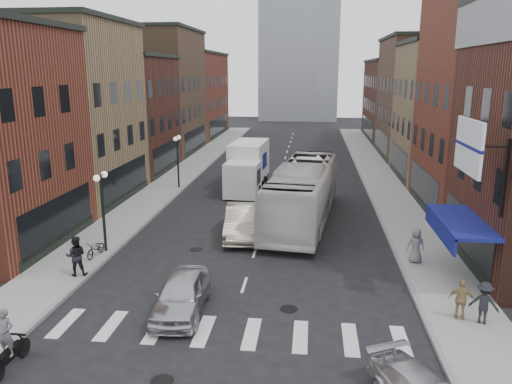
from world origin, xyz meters
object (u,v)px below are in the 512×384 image
box_truck (247,167)px  bike_rack (77,263)px  motorcycle_rider (7,342)px  ped_left_solo (76,256)px  streetlamp_far (178,152)px  sedan_left_near (181,294)px  transit_bus (303,193)px  parked_bicycle (96,248)px  ped_right_c (416,245)px  streetlamp_near (102,197)px  ped_right_a (484,303)px  billboard_sign (471,148)px  sedan_left_far (243,222)px  ped_right_b (461,299)px

box_truck → bike_rack: bearing=-103.9°
motorcycle_rider → ped_left_solo: 6.91m
streetlamp_far → bike_rack: streetlamp_far is taller
bike_rack → sedan_left_near: (5.58, -3.00, 0.19)m
bike_rack → transit_bus: transit_bus is taller
motorcycle_rider → parked_bicycle: motorcycle_rider is taller
ped_right_c → streetlamp_far: bearing=-47.6°
transit_bus → parked_bicycle: bearing=-136.2°
motorcycle_rider → ped_right_c: 17.20m
streetlamp_far → transit_bus: 12.25m
box_truck → transit_bus: (4.41, -8.13, 0.06)m
transit_bus → ped_right_c: bearing=-43.2°
streetlamp_near → sedan_left_near: 8.14m
motorcycle_rider → ped_right_a: bearing=17.2°
bike_rack → transit_bus: bearing=43.2°
bike_rack → parked_bicycle: bike_rack is taller
streetlamp_near → ped_right_a: size_ratio=2.65×
streetlamp_near → transit_bus: 11.73m
transit_bus → bike_rack: bearing=-130.0°
sedan_left_near → ped_right_c: 11.29m
parked_bicycle → ped_left_solo: size_ratio=0.84×
parked_bicycle → ped_right_a: 17.14m
billboard_sign → streetlamp_near: billboard_sign is taller
motorcycle_rider → parked_bicycle: size_ratio=1.33×
transit_bus → sedan_left_far: size_ratio=2.48×
billboard_sign → streetlamp_near: 16.68m
billboard_sign → bike_rack: (-16.19, 0.80, -5.58)m
billboard_sign → ped_right_c: size_ratio=2.21×
sedan_left_near → streetlamp_far: bearing=102.8°
ped_right_b → sedan_left_near: bearing=17.1°
box_truck → sedan_left_near: bearing=-86.1°
motorcycle_rider → ped_right_b: size_ratio=1.32×
billboard_sign → ped_right_b: (-0.37, -1.86, -5.22)m
parked_bicycle → ped_right_b: ped_right_b is taller
bike_rack → ped_right_a: (16.53, -2.87, 0.37)m
sedan_left_near → ped_right_b: size_ratio=2.85×
sedan_left_near → ped_right_b: bearing=-0.6°
billboard_sign → streetlamp_near: size_ratio=0.90×
parked_bicycle → ped_right_c: (15.21, 0.93, 0.44)m
parked_bicycle → streetlamp_far: bearing=95.6°
motorcycle_rider → ped_right_a: 15.84m
streetlamp_near → bike_rack: size_ratio=5.14×
transit_bus → sedan_left_near: 13.02m
sedan_left_far → parked_bicycle: sedan_left_far is taller
ped_left_solo → box_truck: bearing=-124.1°
streetlamp_far → motorcycle_rider: streetlamp_far is taller
sedan_left_near → ped_right_b: ped_right_b is taller
sedan_left_far → ped_right_c: bearing=-25.9°
parked_bicycle → ped_right_c: 15.24m
streetlamp_near → sedan_left_near: size_ratio=0.94×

